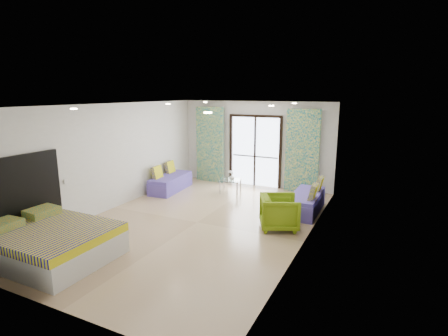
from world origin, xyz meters
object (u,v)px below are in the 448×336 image
at_px(bed, 51,242).
at_px(daybed_left, 170,182).
at_px(coffee_table, 230,181).
at_px(daybed_right, 307,202).
at_px(armchair, 279,211).

distance_m(bed, daybed_left, 4.75).
height_order(bed, coffee_table, bed).
xyz_separation_m(daybed_left, coffee_table, (1.77, 0.60, 0.09)).
xyz_separation_m(bed, daybed_left, (-0.64, 4.71, -0.04)).
distance_m(daybed_left, coffee_table, 1.87).
relative_size(daybed_left, coffee_table, 2.45).
relative_size(daybed_right, armchair, 2.11).
relative_size(bed, coffee_table, 2.95).
height_order(daybed_left, armchair, daybed_left).
xyz_separation_m(bed, daybed_right, (3.59, 4.56, -0.04)).
bearing_deg(daybed_left, armchair, -26.68).
xyz_separation_m(daybed_right, coffee_table, (-2.47, 0.75, 0.09)).
height_order(daybed_right, armchair, daybed_right).
bearing_deg(armchair, coffee_table, 21.30).
bearing_deg(coffee_table, daybed_left, -161.23).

